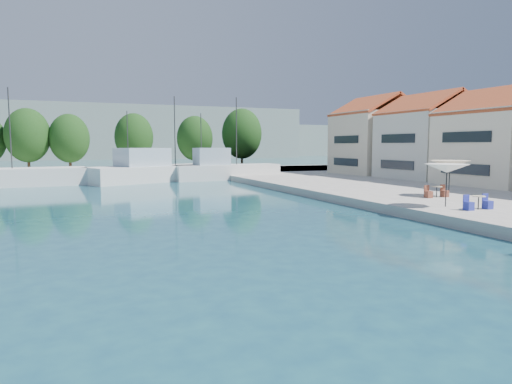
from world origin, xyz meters
name	(u,v)px	position (x,y,z in m)	size (l,w,h in m)	color
quay_far	(97,174)	(-8.00, 67.00, 0.30)	(90.00, 16.00, 0.60)	gray
hill_west	(1,132)	(-30.00, 160.00, 8.00)	(180.00, 40.00, 16.00)	gray
hill_east	(208,141)	(40.00, 180.00, 6.00)	(140.00, 40.00, 12.00)	gray
building_04	(503,135)	(24.00, 33.00, 5.02)	(9.00, 8.80, 9.20)	#F6E6C5
building_05	(428,134)	(24.00, 42.00, 5.26)	(8.40, 8.80, 9.70)	beige
building_06	(376,134)	(24.00, 51.00, 5.50)	(9.00, 8.80, 10.20)	beige
trawler_03	(160,172)	(-1.78, 56.58, 1.07)	(18.07, 11.22, 10.20)	silver
trawler_04	(224,171)	(5.82, 55.87, 1.07)	(13.06, 4.27, 10.20)	silver
tree_04	(27,135)	(-16.21, 69.82, 5.38)	(5.59, 5.59, 8.28)	#3F2B19
tree_05	(69,138)	(-11.22, 69.45, 5.01)	(5.17, 5.17, 7.65)	#3F2B19
tree_06	(134,137)	(-2.60, 71.61, 5.27)	(5.47, 5.47, 8.10)	#3F2B19
tree_07	(195,138)	(6.02, 70.24, 5.13)	(5.30, 5.30, 7.85)	#3F2B19
tree_08	(242,134)	(13.52, 70.38, 5.88)	(6.19, 6.19, 9.16)	#3F2B19
umbrella_white	(447,168)	(8.55, 23.81, 2.79)	(2.48, 2.48, 2.45)	black
umbrella_cream	(450,164)	(12.91, 27.90, 2.81)	(2.68, 2.68, 2.47)	black
cafe_table_02	(478,204)	(9.23, 22.14, 0.89)	(1.82, 0.70, 0.76)	black
cafe_table_03	(437,193)	(11.50, 27.57, 0.89)	(1.82, 0.70, 0.76)	black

